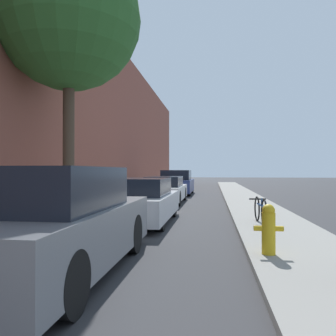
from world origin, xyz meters
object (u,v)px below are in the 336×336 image
parked_car_white (165,190)px  fire_hydrant (269,228)px  street_tree_near (69,19)px  parked_car_navy (177,183)px  parked_car_silver (138,201)px  parked_car_grey (57,224)px  bicycle (260,210)px

parked_car_white → fire_hydrant: (3.09, -9.88, -0.05)m
street_tree_near → fire_hydrant: (4.79, -3.12, -5.09)m
parked_car_navy → parked_car_white: bearing=-89.6°
parked_car_silver → street_tree_near: 5.36m
fire_hydrant → parked_car_grey: bearing=-159.7°
parked_car_grey → street_tree_near: street_tree_near is taller
fire_hydrant → bicycle: (0.31, 3.26, -0.08)m
parked_car_grey → parked_car_navy: bearing=90.1°
street_tree_near → parked_car_silver: bearing=21.7°
parked_car_silver → parked_car_grey: bearing=-90.9°
parked_car_grey → bicycle: 5.58m
fire_hydrant → bicycle: size_ratio=0.50×
street_tree_near → fire_hydrant: size_ratio=9.15×
parked_car_white → fire_hydrant: size_ratio=5.71×
parked_car_white → street_tree_near: 8.60m
street_tree_near → parked_car_white: bearing=75.9°
parked_car_silver → parked_car_navy: size_ratio=0.96×
parked_car_white → parked_car_grey: bearing=-90.0°
parked_car_grey → street_tree_near: (-1.69, 4.27, 4.90)m
street_tree_near → fire_hydrant: street_tree_near is taller
street_tree_near → fire_hydrant: bearing=-33.1°
parked_car_silver → bicycle: (3.33, -0.57, -0.15)m
street_tree_near → fire_hydrant: 7.66m
parked_car_navy → fire_hydrant: bearing=-78.6°
bicycle → parked_car_grey: bearing=-130.4°
parked_car_white → parked_car_silver: bearing=-89.3°
parked_car_grey → bicycle: (3.41, 4.41, -0.26)m
parked_car_silver → street_tree_near: (-1.77, -0.70, 5.01)m
parked_car_grey → parked_car_white: size_ratio=0.95×
parked_car_silver → fire_hydrant: 4.88m
parked_car_grey → fire_hydrant: (3.10, 1.15, -0.19)m
parked_car_navy → fire_hydrant: (3.13, -15.47, -0.17)m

